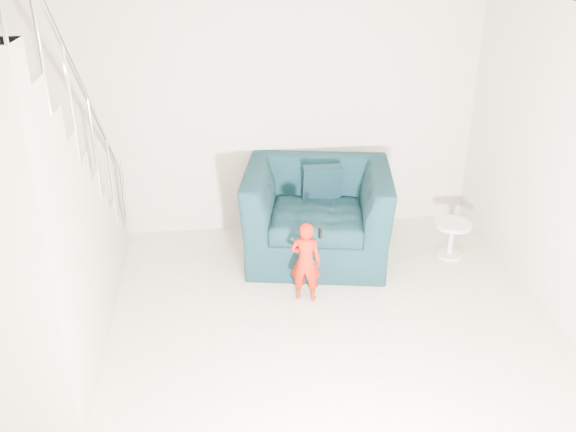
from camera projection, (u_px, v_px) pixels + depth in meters
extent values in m
plane|color=tan|center=(288.00, 377.00, 4.85)|extent=(5.50, 5.50, 0.00)
plane|color=silver|center=(289.00, 26.00, 3.69)|extent=(5.50, 5.50, 0.00)
plane|color=#B7A895|center=(257.00, 117.00, 6.74)|extent=(5.00, 0.00, 5.00)
imported|color=black|center=(317.00, 213.00, 6.49)|extent=(1.73, 1.58, 0.98)
imported|color=#8F1604|center=(306.00, 261.00, 5.72)|extent=(0.34, 0.27, 0.81)
cylinder|color=silver|center=(453.00, 224.00, 6.49)|extent=(0.40, 0.40, 0.04)
cylinder|color=silver|center=(451.00, 241.00, 6.58)|extent=(0.06, 0.06, 0.36)
cylinder|color=silver|center=(449.00, 254.00, 6.65)|extent=(0.28, 0.28, 0.03)
cube|color=#ADA089|center=(80.00, 241.00, 6.67)|extent=(1.00, 0.30, 0.27)
cube|color=#ADA089|center=(73.00, 243.00, 6.34)|extent=(1.00, 0.30, 0.54)
cube|color=#ADA089|center=(65.00, 245.00, 6.01)|extent=(1.00, 0.30, 0.81)
cube|color=#ADA089|center=(57.00, 247.00, 5.69)|extent=(1.00, 0.30, 1.08)
cube|color=#ADA089|center=(47.00, 250.00, 5.36)|extent=(1.00, 0.30, 1.35)
cube|color=#ADA089|center=(36.00, 252.00, 5.03)|extent=(1.00, 0.30, 1.62)
cube|color=#ADA089|center=(23.00, 255.00, 4.71)|extent=(1.00, 0.30, 1.89)
cube|color=#ADA089|center=(9.00, 259.00, 4.38)|extent=(1.00, 0.30, 2.16)
cylinder|color=silver|center=(76.00, 72.00, 4.61)|extent=(0.04, 3.03, 2.73)
cylinder|color=silver|center=(125.00, 203.00, 6.70)|extent=(0.04, 0.04, 1.00)
cube|color=black|center=(322.00, 182.00, 6.61)|extent=(0.42, 0.20, 0.41)
cube|color=black|center=(254.00, 204.00, 6.39)|extent=(0.05, 0.51, 0.57)
cube|color=black|center=(320.00, 233.00, 5.59)|extent=(0.03, 0.05, 0.10)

